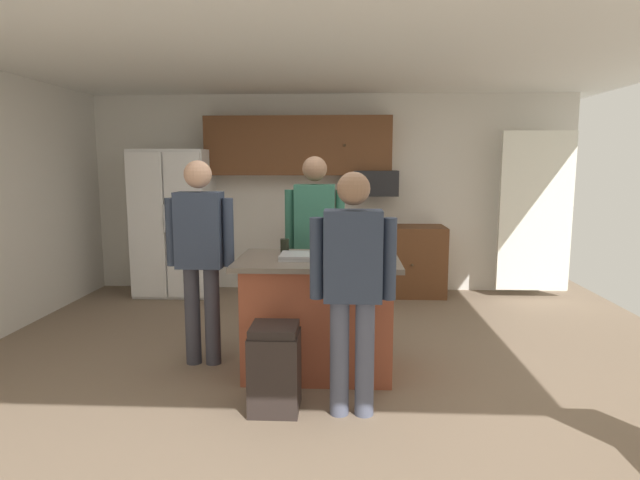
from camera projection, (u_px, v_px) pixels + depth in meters
name	position (u px, v px, depth m)	size (l,w,h in m)	color
floor	(319.00, 364.00, 4.54)	(7.04, 7.04, 0.00)	#7F6B56
ceiling	(319.00, 48.00, 4.16)	(7.04, 7.04, 0.00)	white
back_wall	(329.00, 193.00, 7.12)	(6.40, 0.10, 2.60)	silver
french_door_window_panel	(535.00, 212.00, 6.63)	(0.90, 0.06, 2.00)	white
cabinet_run_upper	(298.00, 146.00, 6.85)	(2.40, 0.38, 0.75)	brown
cabinet_run_lower	(374.00, 260.00, 6.90)	(1.80, 0.63, 0.90)	brown
refrigerator	(174.00, 223.00, 6.85)	(0.95, 0.76, 1.88)	white
microwave_over_range	(376.00, 183.00, 6.77)	(0.56, 0.40, 0.32)	black
kitchen_island	(318.00, 314.00, 4.33)	(1.30, 0.89, 0.95)	#9E4C33
person_host_foreground	(315.00, 235.00, 5.04)	(0.57, 0.23, 1.77)	#232D4C
person_guest_by_door	(353.00, 278.00, 3.49)	(0.57, 0.22, 1.65)	#4C5166
person_guest_right	(200.00, 248.00, 4.41)	(0.57, 0.23, 1.73)	#383842
tumbler_amber	(334.00, 257.00, 3.96)	(0.07, 0.07, 0.13)	black
glass_dark_ale	(285.00, 246.00, 4.48)	(0.07, 0.07, 0.13)	black
mug_blue_stoneware	(321.00, 246.00, 4.53)	(0.13, 0.09, 0.10)	#4C6B99
serving_tray	(308.00, 256.00, 4.23)	(0.44, 0.30, 0.04)	#B7B7BC
trash_bin	(275.00, 368.00, 3.65)	(0.34, 0.34, 0.61)	black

